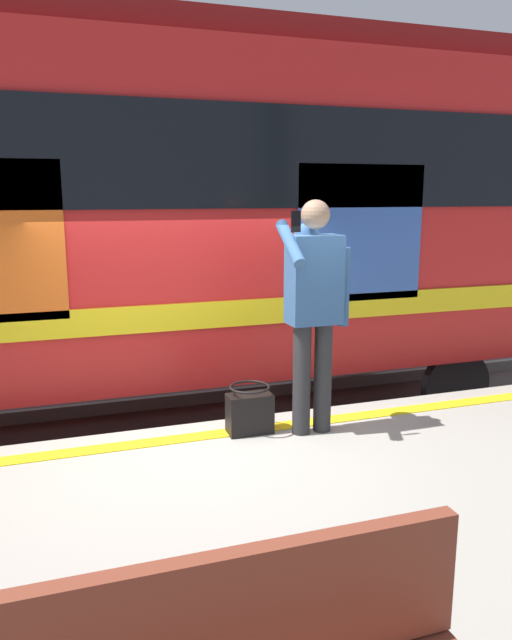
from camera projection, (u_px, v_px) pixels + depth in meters
ground_plane at (200, 518)px, 5.26m from camera, size 26.46×26.46×0.00m
safety_line at (207, 435)px, 4.80m from camera, size 17.29×0.16×0.01m
track_rail_near at (169, 446)px, 6.55m from camera, size 22.93×0.08×0.16m
track_rail_far at (148, 403)px, 7.88m from camera, size 22.93×0.08×0.16m
train_carriage at (157, 205)px, 6.72m from camera, size 9.62×3.09×4.13m
passenger at (314, 298)px, 4.68m from camera, size 0.57×0.55×1.82m
handbag at (250, 411)px, 4.83m from camera, size 0.35×0.32×0.39m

